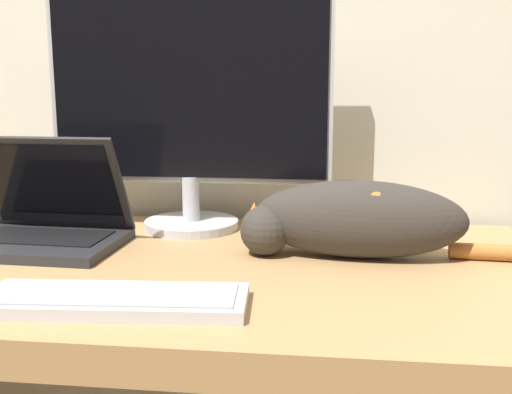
# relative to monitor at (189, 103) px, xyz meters

# --- Properties ---
(wall_back) EXTENTS (6.40, 0.06, 2.60)m
(wall_back) POSITION_rel_monitor_xyz_m (-0.03, 0.17, 0.23)
(wall_back) COLOR beige
(wall_back) RESTS_ON ground_plane
(desk) EXTENTS (1.55, 0.76, 0.77)m
(desk) POSITION_rel_monitor_xyz_m (-0.03, -0.26, -0.45)
(desk) COLOR #A37A4C
(desk) RESTS_ON ground_plane
(monitor) EXTENTS (0.65, 0.22, 0.55)m
(monitor) POSITION_rel_monitor_xyz_m (0.00, 0.00, 0.00)
(monitor) COLOR #B2B2B7
(monitor) RESTS_ON desk
(laptop) EXTENTS (0.34, 0.25, 0.23)m
(laptop) POSITION_rel_monitor_xyz_m (-0.27, -0.19, -0.25)
(laptop) COLOR #232326
(laptop) RESTS_ON desk
(external_keyboard) EXTENTS (0.41, 0.16, 0.02)m
(external_keyboard) POSITION_rel_monitor_xyz_m (-0.00, -0.51, -0.28)
(external_keyboard) COLOR #BCBCC1
(external_keyboard) RESTS_ON desk
(cat) EXTENTS (0.57, 0.16, 0.15)m
(cat) POSITION_rel_monitor_xyz_m (0.36, -0.19, -0.22)
(cat) COLOR #332D28
(cat) RESTS_ON desk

